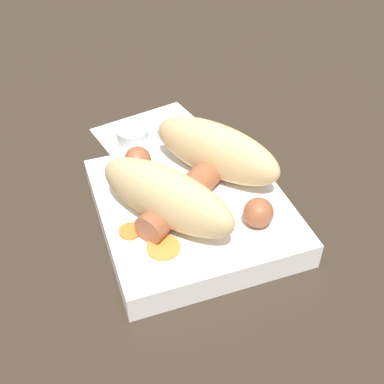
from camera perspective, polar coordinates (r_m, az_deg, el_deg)
The scene contains 8 objects.
ground_plane at distance 0.52m, azimuth 0.00°, elevation -3.33°, with size 3.00×3.00×0.00m, color #33281E.
food_tray at distance 0.51m, azimuth 0.00°, elevation -2.12°, with size 0.21×0.19×0.03m.
bread_roll at distance 0.49m, azimuth 0.05°, elevation 2.36°, with size 0.20×0.20×0.06m.
sausage at distance 0.50m, azimuth 0.27°, elevation 0.87°, with size 0.15×0.14×0.03m.
pickled_veggies at distance 0.46m, azimuth -4.73°, elevation -5.93°, with size 0.06×0.06×0.00m.
napkin at distance 0.64m, azimuth -4.01°, elevation 6.32°, with size 0.16×0.16×0.00m.
condiment_cup_near at distance 0.63m, azimuth -2.34°, elevation 6.89°, with size 0.04×0.04×0.02m.
condiment_cup_far at distance 0.63m, azimuth -7.03°, elevation 6.40°, with size 0.04×0.04×0.02m.
Camera 1 is at (-0.35, 0.12, 0.37)m, focal length 45.00 mm.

